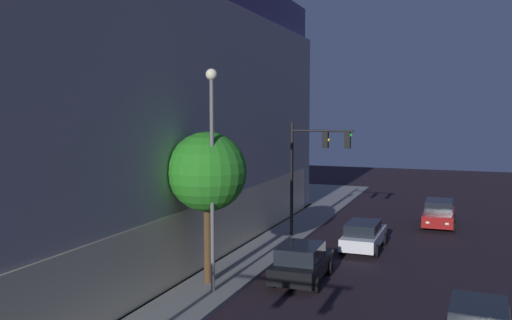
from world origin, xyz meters
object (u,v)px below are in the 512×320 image
at_px(traffic_light_far_corner, 314,157).
at_px(sidewalk_tree, 207,172).
at_px(car_white, 364,235).
at_px(car_red, 439,213).
at_px(car_black, 302,262).
at_px(street_lamp_sidewalk, 212,155).

height_order(traffic_light_far_corner, sidewalk_tree, traffic_light_far_corner).
distance_m(car_white, car_red, 8.29).
height_order(traffic_light_far_corner, car_white, traffic_light_far_corner).
relative_size(traffic_light_far_corner, sidewalk_tree, 1.04).
xyz_separation_m(traffic_light_far_corner, car_red, (6.09, -6.48, -3.82)).
bearing_deg(traffic_light_far_corner, car_white, -115.64).
xyz_separation_m(car_black, car_red, (13.76, -4.95, 0.00)).
bearing_deg(car_white, sidewalk_tree, 148.56).
distance_m(car_black, car_red, 14.62).
bearing_deg(car_black, car_white, -14.08).
height_order(street_lamp_sidewalk, car_black, street_lamp_sidewalk).
height_order(sidewalk_tree, car_red, sidewalk_tree).
bearing_deg(car_red, traffic_light_far_corner, 133.21).
height_order(sidewalk_tree, car_white, sidewalk_tree).
relative_size(traffic_light_far_corner, car_white, 1.43).
relative_size(traffic_light_far_corner, street_lamp_sidewalk, 0.75).
relative_size(car_black, car_red, 0.94).
relative_size(street_lamp_sidewalk, sidewalk_tree, 1.39).
distance_m(street_lamp_sidewalk, car_black, 6.14).
relative_size(traffic_light_far_corner, car_red, 1.45).
relative_size(street_lamp_sidewalk, car_red, 1.94).
bearing_deg(street_lamp_sidewalk, car_red, -24.94).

